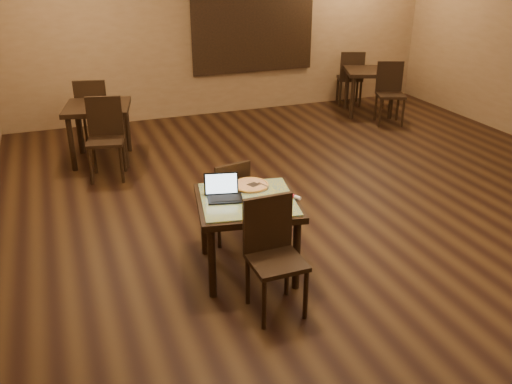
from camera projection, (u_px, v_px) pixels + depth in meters
name	position (u px, v px, depth m)	size (l,w,h in m)	color
ground	(366.00, 225.00, 6.11)	(10.00, 10.00, 0.00)	black
wall_back	(227.00, 31.00, 9.75)	(8.00, 0.02, 3.00)	olive
mural	(253.00, 27.00, 9.86)	(2.34, 0.05, 1.64)	#296898
tiled_table	(248.00, 208.00, 5.00)	(1.07, 1.07, 0.76)	black
chair_main_near	(272.00, 249.00, 4.52)	(0.44, 0.44, 1.00)	black
chair_main_far	(229.00, 197.00, 5.60)	(0.46, 0.46, 0.90)	black
laptop	(223.00, 192.00, 4.96)	(0.36, 0.31, 0.22)	black
plate	(277.00, 202.00, 4.88)	(0.28, 0.28, 0.02)	white
pizza_slice	(277.00, 200.00, 4.87)	(0.20, 0.20, 0.02)	beige
pizza_pan	(251.00, 186.00, 5.20)	(0.36, 0.36, 0.01)	silver
pizza_whole	(251.00, 185.00, 5.20)	(0.35, 0.35, 0.02)	beige
spatula	(253.00, 185.00, 5.18)	(0.10, 0.23, 0.01)	silver
napkin_roll	(294.00, 196.00, 4.96)	(0.10, 0.16, 0.04)	white
other_table_a	(370.00, 77.00, 9.98)	(1.13, 1.13, 0.82)	black
other_table_a_chair_near	(390.00, 89.00, 9.49)	(0.59, 0.59, 1.06)	black
other_table_a_chair_far	(351.00, 75.00, 10.54)	(0.59, 0.59, 1.06)	black
other_table_b	(98.00, 115.00, 7.71)	(1.05, 1.05, 0.83)	black
other_table_b_chair_near	(105.00, 133.00, 7.21)	(0.55, 0.55, 1.08)	black
other_table_b_chair_far	(93.00, 109.00, 8.27)	(0.55, 0.55, 1.08)	black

